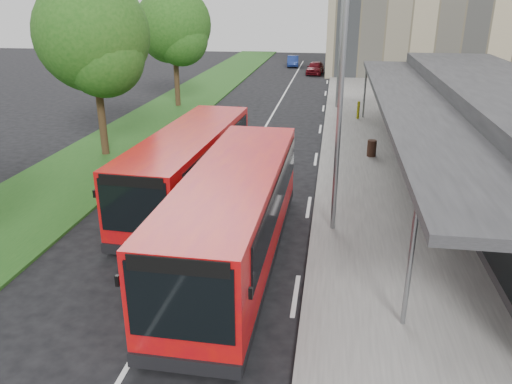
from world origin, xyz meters
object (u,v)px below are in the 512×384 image
Objects in this scene: bus_main at (235,216)px; car_far at (293,61)px; lamp_post_near at (338,90)px; litter_bin at (372,148)px; car_near at (315,68)px; lamp_post_far at (339,39)px; tree_far at (174,30)px; bollard at (358,110)px; bus_second at (190,167)px; tree_mid at (93,42)px.

bus_main is 45.24m from car_far.
bus_main is at bearing -137.92° from lamp_post_near.
bus_main is at bearing -112.62° from litter_bin.
car_near is (-4.00, 28.45, 0.11)m from litter_bin.
lamp_post_near is 37.18m from car_near.
car_far is at bearing 93.58° from bus_main.
tree_far is at bearing -175.13° from lamp_post_far.
car_far is (-2.23, 45.17, -0.88)m from bus_main.
lamp_post_far is 5.54m from bollard.
car_near is (-2.19, 16.89, -4.07)m from lamp_post_far.
lamp_post_far is 7.36× the size of bollard.
lamp_post_far reaches higher than bus_second.
lamp_post_near is at bearing -32.36° from tree_mid.
bus_second is at bearing -95.05° from car_far.
litter_bin is at bearing -83.41° from car_far.
bus_main is 2.87× the size of car_far.
car_far is (-4.96, 22.71, -4.13)m from lamp_post_far.
bus_second is 9.75m from litter_bin.
bus_main reaches higher than bus_second.
tree_far is 0.83× the size of bus_second.
bus_main is at bearing -91.76° from car_far.
lamp_post_near is 4.90m from bus_main.
lamp_post_far is (0.00, 20.00, 0.00)m from lamp_post_near.
bus_second is 2.76× the size of car_far.
tree_far is at bearing 90.00° from tree_mid.
bus_main reaches higher than car_far.
bus_second is at bearing -114.67° from bollard.
lamp_post_near is 1.00× the size of lamp_post_far.
tree_mid is at bearing -173.88° from litter_bin.
car_far is at bearing 103.71° from bollard.
bus_main reaches higher than bollard.
lamp_post_near is at bearing -59.71° from tree_far.
bus_second is 16.14m from bollard.
lamp_post_far reaches higher than bus_main.
car_near is (8.94, 17.84, -4.60)m from tree_far.
bus_second reaches higher than car_far.
tree_mid reaches higher than lamp_post_near.
tree_far is 7.48× the size of bollard.
bus_main is (-2.72, -2.46, -3.25)m from lamp_post_near.
litter_bin is at bearing 77.85° from lamp_post_near.
car_near is at bearing 98.01° from litter_bin.
litter_bin is at bearing 45.94° from bus_second.
lamp_post_far is 12.42m from litter_bin.
lamp_post_far is 19.22m from bus_second.
car_near is (3.10, 35.08, -0.75)m from bus_second.
bollard reaches higher than car_far.
tree_far is 1.02× the size of lamp_post_far.
car_near is at bearing 93.39° from lamp_post_near.
lamp_post_far is 23.61m from car_far.
car_far is (-4.96, 42.71, -4.13)m from lamp_post_near.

